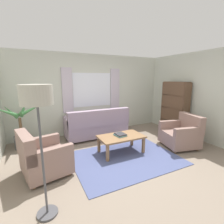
{
  "coord_description": "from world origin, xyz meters",
  "views": [
    {
      "loc": [
        -1.83,
        -3.01,
        1.84
      ],
      "look_at": [
        -0.01,
        0.7,
        0.97
      ],
      "focal_mm": 26.21,
      "sensor_mm": 36.0,
      "label": 1
    }
  ],
  "objects_px": {
    "couch": "(97,126)",
    "potted_plant": "(21,131)",
    "armchair_left": "(42,157)",
    "standing_lamp": "(37,106)",
    "book_stack_on_table": "(120,135)",
    "armchair_right": "(181,134)",
    "coffee_table": "(121,138)",
    "bookshelf": "(174,111)"
  },
  "relations": [
    {
      "from": "armchair_left",
      "to": "book_stack_on_table",
      "type": "distance_m",
      "value": 1.81
    },
    {
      "from": "bookshelf",
      "to": "standing_lamp",
      "type": "height_order",
      "value": "standing_lamp"
    },
    {
      "from": "couch",
      "to": "potted_plant",
      "type": "distance_m",
      "value": 2.09
    },
    {
      "from": "armchair_right",
      "to": "coffee_table",
      "type": "relative_size",
      "value": 0.91
    },
    {
      "from": "standing_lamp",
      "to": "book_stack_on_table",
      "type": "bearing_deg",
      "value": 34.03
    },
    {
      "from": "book_stack_on_table",
      "to": "coffee_table",
      "type": "bearing_deg",
      "value": -58.47
    },
    {
      "from": "book_stack_on_table",
      "to": "potted_plant",
      "type": "bearing_deg",
      "value": 148.0
    },
    {
      "from": "couch",
      "to": "bookshelf",
      "type": "xyz_separation_m",
      "value": [
        2.43,
        -0.78,
        0.4
      ]
    },
    {
      "from": "bookshelf",
      "to": "potted_plant",
      "type": "bearing_deg",
      "value": 79.0
    },
    {
      "from": "couch",
      "to": "book_stack_on_table",
      "type": "distance_m",
      "value": 1.29
    },
    {
      "from": "couch",
      "to": "potted_plant",
      "type": "bearing_deg",
      "value": -2.57
    },
    {
      "from": "couch",
      "to": "armchair_left",
      "type": "distance_m",
      "value": 2.23
    },
    {
      "from": "armchair_left",
      "to": "book_stack_on_table",
      "type": "xyz_separation_m",
      "value": [
        1.8,
        0.18,
        0.11
      ]
    },
    {
      "from": "book_stack_on_table",
      "to": "potted_plant",
      "type": "relative_size",
      "value": 0.24
    },
    {
      "from": "bookshelf",
      "to": "book_stack_on_table",
      "type": "bearing_deg",
      "value": 102.24
    },
    {
      "from": "armchair_left",
      "to": "book_stack_on_table",
      "type": "bearing_deg",
      "value": -96.71
    },
    {
      "from": "armchair_left",
      "to": "potted_plant",
      "type": "xyz_separation_m",
      "value": [
        -0.4,
        1.56,
        0.13
      ]
    },
    {
      "from": "couch",
      "to": "book_stack_on_table",
      "type": "height_order",
      "value": "couch"
    },
    {
      "from": "bookshelf",
      "to": "coffee_table",
      "type": "bearing_deg",
      "value": 102.83
    },
    {
      "from": "armchair_right",
      "to": "coffee_table",
      "type": "xyz_separation_m",
      "value": [
        -1.66,
        0.38,
        0.03
      ]
    },
    {
      "from": "potted_plant",
      "to": "standing_lamp",
      "type": "xyz_separation_m",
      "value": [
        0.38,
        -2.61,
        1.03
      ]
    },
    {
      "from": "couch",
      "to": "potted_plant",
      "type": "relative_size",
      "value": 1.52
    },
    {
      "from": "armchair_left",
      "to": "armchair_right",
      "type": "distance_m",
      "value": 3.48
    },
    {
      "from": "book_stack_on_table",
      "to": "standing_lamp",
      "type": "xyz_separation_m",
      "value": [
        -1.83,
        -1.23,
        1.05
      ]
    },
    {
      "from": "potted_plant",
      "to": "bookshelf",
      "type": "xyz_separation_m",
      "value": [
        4.51,
        -0.88,
        0.28
      ]
    },
    {
      "from": "coffee_table",
      "to": "couch",
      "type": "bearing_deg",
      "value": 95.84
    },
    {
      "from": "armchair_right",
      "to": "potted_plant",
      "type": "xyz_separation_m",
      "value": [
        -3.88,
        1.78,
        0.13
      ]
    },
    {
      "from": "armchair_right",
      "to": "book_stack_on_table",
      "type": "height_order",
      "value": "armchair_right"
    },
    {
      "from": "armchair_right",
      "to": "standing_lamp",
      "type": "height_order",
      "value": "standing_lamp"
    },
    {
      "from": "couch",
      "to": "coffee_table",
      "type": "height_order",
      "value": "couch"
    },
    {
      "from": "potted_plant",
      "to": "couch",
      "type": "bearing_deg",
      "value": -2.57
    },
    {
      "from": "book_stack_on_table",
      "to": "bookshelf",
      "type": "height_order",
      "value": "bookshelf"
    },
    {
      "from": "potted_plant",
      "to": "standing_lamp",
      "type": "bearing_deg",
      "value": -81.72
    },
    {
      "from": "armchair_left",
      "to": "bookshelf",
      "type": "bearing_deg",
      "value": -92.98
    },
    {
      "from": "armchair_left",
      "to": "coffee_table",
      "type": "xyz_separation_m",
      "value": [
        1.81,
        0.16,
        0.03
      ]
    },
    {
      "from": "armchair_left",
      "to": "bookshelf",
      "type": "height_order",
      "value": "bookshelf"
    },
    {
      "from": "coffee_table",
      "to": "potted_plant",
      "type": "relative_size",
      "value": 0.88
    },
    {
      "from": "coffee_table",
      "to": "potted_plant",
      "type": "bearing_deg",
      "value": 147.75
    },
    {
      "from": "couch",
      "to": "standing_lamp",
      "type": "bearing_deg",
      "value": 55.88
    },
    {
      "from": "armchair_left",
      "to": "standing_lamp",
      "type": "height_order",
      "value": "standing_lamp"
    },
    {
      "from": "coffee_table",
      "to": "book_stack_on_table",
      "type": "xyz_separation_m",
      "value": [
        -0.01,
        0.02,
        0.08
      ]
    },
    {
      "from": "potted_plant",
      "to": "bookshelf",
      "type": "bearing_deg",
      "value": -11.0
    }
  ]
}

